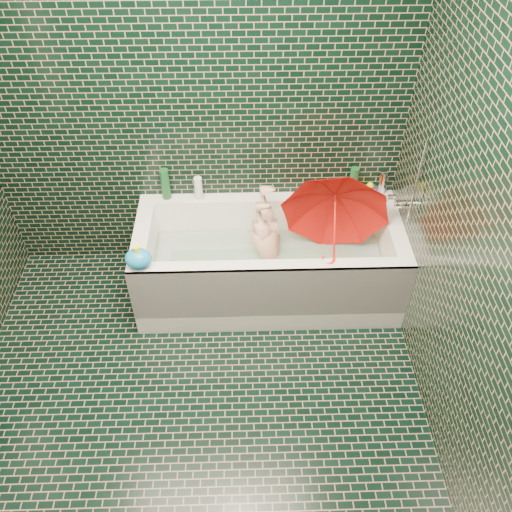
{
  "coord_description": "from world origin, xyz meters",
  "views": [
    {
      "loc": [
        0.29,
        -1.53,
        2.78
      ],
      "look_at": [
        0.36,
        0.82,
        0.51
      ],
      "focal_mm": 38.0,
      "sensor_mm": 36.0,
      "label": 1
    }
  ],
  "objects_px": {
    "umbrella": "(335,227)",
    "bath_toy": "(138,258)",
    "child": "(269,253)",
    "bathtub": "(269,269)",
    "rubber_duck": "(365,189)"
  },
  "relations": [
    {
      "from": "umbrella",
      "to": "bath_toy",
      "type": "bearing_deg",
      "value": -157.37
    },
    {
      "from": "child",
      "to": "umbrella",
      "type": "height_order",
      "value": "umbrella"
    },
    {
      "from": "bathtub",
      "to": "child",
      "type": "xyz_separation_m",
      "value": [
        0.0,
        0.05,
        0.1
      ]
    },
    {
      "from": "bathtub",
      "to": "bath_toy",
      "type": "relative_size",
      "value": 10.2
    },
    {
      "from": "rubber_duck",
      "to": "bath_toy",
      "type": "distance_m",
      "value": 1.57
    },
    {
      "from": "child",
      "to": "bath_toy",
      "type": "distance_m",
      "value": 0.9
    },
    {
      "from": "umbrella",
      "to": "bath_toy",
      "type": "height_order",
      "value": "umbrella"
    },
    {
      "from": "bath_toy",
      "to": "umbrella",
      "type": "bearing_deg",
      "value": 7.93
    },
    {
      "from": "bathtub",
      "to": "umbrella",
      "type": "height_order",
      "value": "umbrella"
    },
    {
      "from": "child",
      "to": "bath_toy",
      "type": "relative_size",
      "value": 5.54
    },
    {
      "from": "rubber_duck",
      "to": "bath_toy",
      "type": "bearing_deg",
      "value": -134.24
    },
    {
      "from": "bathtub",
      "to": "rubber_duck",
      "type": "relative_size",
      "value": 13.72
    },
    {
      "from": "rubber_duck",
      "to": "bathtub",
      "type": "bearing_deg",
      "value": -130.37
    },
    {
      "from": "bath_toy",
      "to": "rubber_duck",
      "type": "bearing_deg",
      "value": 20.15
    },
    {
      "from": "bathtub",
      "to": "bath_toy",
      "type": "distance_m",
      "value": 0.92
    }
  ]
}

